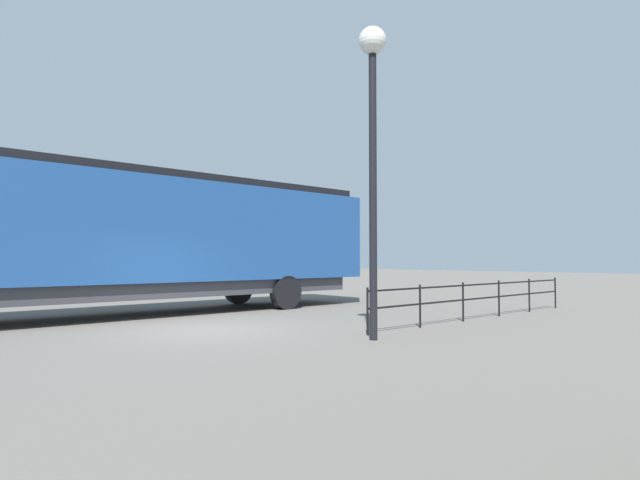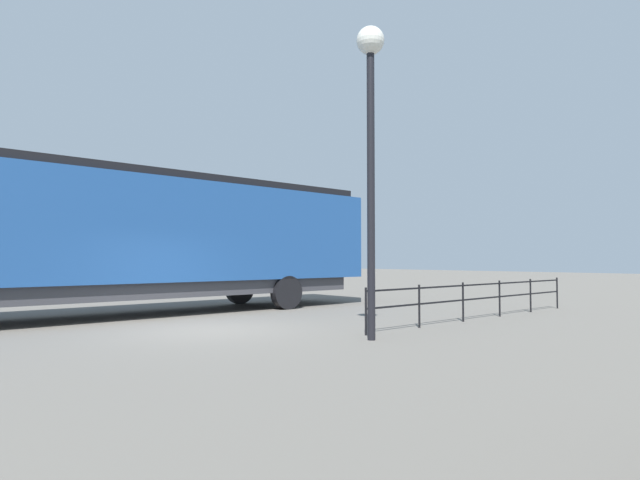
% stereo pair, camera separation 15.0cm
% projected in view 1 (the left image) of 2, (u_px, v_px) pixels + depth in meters
% --- Properties ---
extents(ground_plane, '(120.00, 120.00, 0.00)m').
position_uv_depth(ground_plane, '(208.00, 330.00, 11.91)').
color(ground_plane, '#666059').
extents(locomotive, '(3.16, 18.72, 4.18)m').
position_uv_depth(locomotive, '(101.00, 234.00, 14.37)').
color(locomotive, navy).
rests_on(locomotive, ground_plane).
extents(lamp_post, '(0.58, 0.58, 6.47)m').
position_uv_depth(lamp_post, '(373.00, 107.00, 10.59)').
color(lamp_post, black).
rests_on(lamp_post, ground_plane).
extents(platform_fence, '(0.05, 9.29, 1.03)m').
position_uv_depth(platform_fence, '(482.00, 294.00, 14.17)').
color(platform_fence, black).
rests_on(platform_fence, ground_plane).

